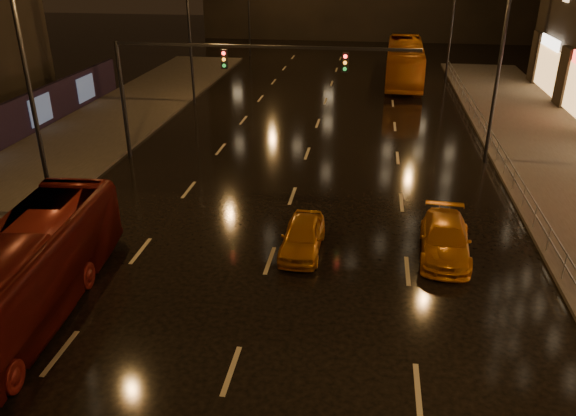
{
  "coord_description": "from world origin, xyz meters",
  "views": [
    {
      "loc": [
        3.29,
        -7.66,
        10.49
      ],
      "look_at": [
        0.78,
        9.33,
        2.5
      ],
      "focal_mm": 35.0,
      "sensor_mm": 36.0,
      "label": 1
    }
  ],
  "objects_px": {
    "taxi_near": "(302,236)",
    "bus_curb": "(404,62)",
    "bus_red": "(17,282)",
    "taxi_far": "(445,239)"
  },
  "relations": [
    {
      "from": "bus_red",
      "to": "taxi_near",
      "type": "xyz_separation_m",
      "value": [
        7.83,
        5.74,
        -0.88
      ]
    },
    {
      "from": "taxi_far",
      "to": "bus_curb",
      "type": "bearing_deg",
      "value": 94.62
    },
    {
      "from": "bus_curb",
      "to": "taxi_near",
      "type": "bearing_deg",
      "value": -97.35
    },
    {
      "from": "bus_red",
      "to": "taxi_near",
      "type": "relative_size",
      "value": 2.94
    },
    {
      "from": "taxi_near",
      "to": "bus_curb",
      "type": "bearing_deg",
      "value": 82.01
    },
    {
      "from": "bus_red",
      "to": "taxi_far",
      "type": "relative_size",
      "value": 2.46
    },
    {
      "from": "bus_curb",
      "to": "taxi_near",
      "type": "xyz_separation_m",
      "value": [
        -4.9,
        -30.5,
        -1.09
      ]
    },
    {
      "from": "bus_red",
      "to": "taxi_near",
      "type": "height_order",
      "value": "bus_red"
    },
    {
      "from": "bus_red",
      "to": "taxi_far",
      "type": "xyz_separation_m",
      "value": [
        13.12,
        6.26,
        -0.87
      ]
    },
    {
      "from": "bus_red",
      "to": "bus_curb",
      "type": "distance_m",
      "value": 38.42
    }
  ]
}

